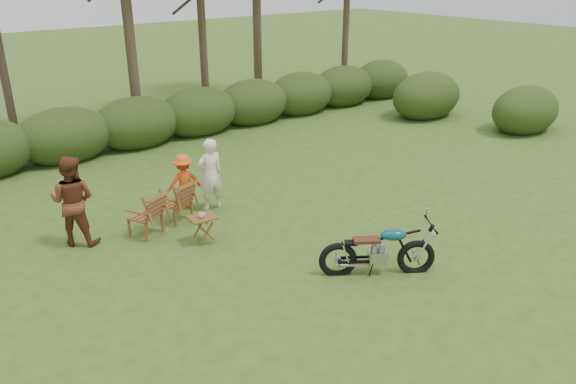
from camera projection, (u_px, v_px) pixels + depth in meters
ground at (364, 272)px, 9.51m from camera, size 80.00×80.00×0.00m
tree_line at (130, 3)px, 15.40m from camera, size 22.52×11.62×8.14m
motorcycle at (376, 273)px, 9.49m from camera, size 1.93×1.63×1.06m
lawn_chair_right at (177, 219)px, 11.44m from camera, size 0.75×0.75×0.87m
lawn_chair_left at (147, 234)px, 10.84m from camera, size 0.81×0.81×0.89m
side_table at (203, 229)px, 10.43m from camera, size 0.54×0.47×0.52m
cup at (202, 215)px, 10.28m from camera, size 0.12×0.12×0.10m
adult_a at (212, 208)px, 11.94m from camera, size 0.58×0.40×1.55m
adult_b at (79, 242)px, 10.51m from camera, size 1.05×1.03×1.70m
child at (186, 208)px, 11.98m from camera, size 0.85×0.60×1.19m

